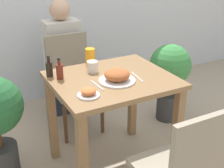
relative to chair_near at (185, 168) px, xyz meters
The scene contains 14 objects.
ground_plane 0.92m from the chair_near, 93.67° to the left, with size 16.00×16.00×0.00m, color tan.
dining_table 0.78m from the chair_near, 93.67° to the left, with size 0.85×0.73×0.77m.
chair_near is the anchor object (origin of this frame).
chair_far 1.49m from the chair_near, 93.46° to the left, with size 0.42×0.42×0.89m.
food_plate 0.76m from the chair_near, 93.68° to the left, with size 0.26×0.26×0.09m.
side_plate 0.72m from the chair_near, 118.66° to the left, with size 0.14×0.14×0.05m.
drink_cup 0.99m from the chair_near, 97.65° to the left, with size 0.08×0.08×0.08m.
juice_glass 1.14m from the chair_near, 94.09° to the left, with size 0.08×0.08×0.13m.
sauce_bottle 1.14m from the chair_near, 113.29° to the left, with size 0.05×0.05×0.16m.
condiment_bottle 1.05m from the chair_near, 112.41° to the left, with size 0.05×0.05×0.16m.
fork_utensil 0.77m from the chair_near, 106.19° to the left, with size 0.02×0.18×0.00m.
spoon_utensil 0.75m from the chair_near, 80.82° to the left, with size 0.04×0.19×0.00m.
potted_plant_right 1.40m from the chair_near, 55.99° to the left, with size 0.40×0.40×0.78m.
person_figure 1.81m from the chair_near, 91.84° to the left, with size 0.34×0.22×1.17m.
Camera 1 is at (-0.95, -1.81, 1.64)m, focal length 50.00 mm.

